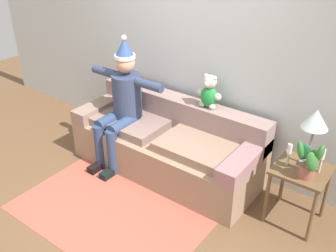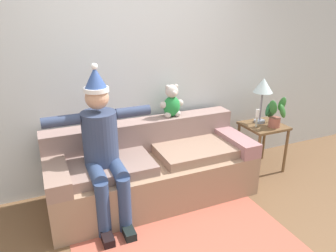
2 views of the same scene
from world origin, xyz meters
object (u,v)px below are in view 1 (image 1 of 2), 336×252
candle_tall (289,151)px  candle_short (322,158)px  couch (168,144)px  potted_plant (309,160)px  teddy_bear (209,93)px  table_lamp (315,122)px  side_table (300,178)px  person_seated (122,101)px

candle_tall → candle_short: bearing=12.2°
couch → potted_plant: size_ratio=5.67×
teddy_bear → potted_plant: size_ratio=0.98×
potted_plant → table_lamp: bearing=107.7°
table_lamp → side_table: bearing=-93.4°
couch → candle_short: (1.67, 0.07, 0.44)m
teddy_bear → candle_short: size_ratio=1.56×
person_seated → teddy_bear: size_ratio=4.02×
candle_tall → table_lamp: bearing=38.5°
potted_plant → candle_tall: bearing=159.0°
person_seated → table_lamp: 2.12m
table_lamp → candle_tall: 0.36m
table_lamp → candle_tall: table_lamp is taller
person_seated → potted_plant: 2.15m
couch → candle_tall: 1.46m
person_seated → candle_tall: 1.95m
potted_plant → candle_short: bearing=62.8°
candle_tall → couch: bearing=-179.6°
person_seated → candle_tall: (1.94, 0.17, -0.02)m
side_table → candle_tall: (-0.14, -0.02, 0.25)m
couch → teddy_bear: size_ratio=5.78×
couch → person_seated: person_seated is taller
couch → potted_plant: bearing=-2.5°
couch → teddy_bear: teddy_bear is taller
person_seated → teddy_bear: (0.91, 0.42, 0.20)m
couch → table_lamp: 1.71m
potted_plant → candle_tall: 0.22m
teddy_bear → candle_short: bearing=-8.5°
couch → table_lamp: size_ratio=3.83×
couch → person_seated: bearing=-163.8°
person_seated → table_lamp: (2.08, 0.28, 0.29)m
teddy_bear → table_lamp: 1.19m
side_table → candle_short: 0.30m
side_table → candle_tall: candle_tall is taller
side_table → potted_plant: 0.31m
teddy_bear → person_seated: bearing=-154.9°
potted_plant → candle_short: 0.16m
potted_plant → candle_tall: (-0.21, 0.08, -0.03)m
potted_plant → couch: bearing=177.5°
table_lamp → person_seated: bearing=-172.2°
side_table → potted_plant: size_ratio=1.57×
couch → side_table: couch is taller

